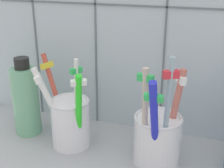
{
  "coord_description": "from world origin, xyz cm",
  "views": [
    {
      "loc": [
        14.4,
        -41.51,
        32.52
      ],
      "look_at": [
        0.0,
        1.36,
        14.55
      ],
      "focal_mm": 49.62,
      "sensor_mm": 36.0,
      "label": 1
    }
  ],
  "objects": [
    {
      "name": "tile_wall_back",
      "position": [
        0.0,
        12.0,
        22.5
      ],
      "size": [
        64.0,
        2.2,
        45.0
      ],
      "color": "#B2C1CC",
      "rests_on": "ground"
    },
    {
      "name": "toothbrush_cup_right",
      "position": [
        7.72,
        1.08,
        6.81
      ],
      "size": [
        7.65,
        11.36,
        18.78
      ],
      "color": "white",
      "rests_on": "counter_slab"
    },
    {
      "name": "counter_slab",
      "position": [
        0.0,
        0.0,
        1.0
      ],
      "size": [
        64.0,
        22.0,
        2.0
      ],
      "primitive_type": "cube",
      "color": "#9EA3A8",
      "rests_on": "ground"
    },
    {
      "name": "toothbrush_cup_left",
      "position": [
        -7.72,
        1.25,
        6.97
      ],
      "size": [
        11.0,
        7.78,
        16.28
      ],
      "color": "white",
      "rests_on": "counter_slab"
    },
    {
      "name": "soap_bottle",
      "position": [
        -17.28,
        2.71,
        8.74
      ],
      "size": [
        4.85,
        4.85,
        14.81
      ],
      "color": "#6FB388",
      "rests_on": "counter_slab"
    }
  ]
}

